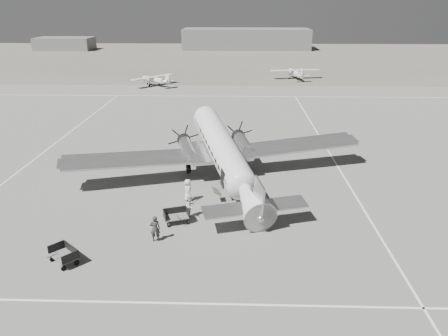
# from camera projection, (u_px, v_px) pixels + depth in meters

# --- Properties ---
(ground) EXTENTS (260.00, 260.00, 0.00)m
(ground) POSITION_uv_depth(u_px,v_px,m) (208.00, 194.00, 35.87)
(ground) COLOR slate
(ground) RESTS_ON ground
(taxi_line_near) EXTENTS (60.00, 0.15, 0.01)m
(taxi_line_near) POSITION_uv_depth(u_px,v_px,m) (191.00, 303.00, 22.78)
(taxi_line_near) COLOR silver
(taxi_line_near) RESTS_ON ground
(taxi_line_right) EXTENTS (0.15, 80.00, 0.01)m
(taxi_line_right) POSITION_uv_depth(u_px,v_px,m) (355.00, 196.00, 35.52)
(taxi_line_right) COLOR silver
(taxi_line_right) RESTS_ON ground
(taxi_line_left) EXTENTS (0.15, 60.00, 0.01)m
(taxi_line_left) POSITION_uv_depth(u_px,v_px,m) (43.00, 152.00, 45.73)
(taxi_line_left) COLOR silver
(taxi_line_left) RESTS_ON ground
(taxi_line_horizon) EXTENTS (90.00, 0.15, 0.01)m
(taxi_line_horizon) POSITION_uv_depth(u_px,v_px,m) (224.00, 96.00, 73.24)
(taxi_line_horizon) COLOR silver
(taxi_line_horizon) RESTS_ON ground
(grass_infield) EXTENTS (260.00, 90.00, 0.01)m
(grass_infield) POSITION_uv_depth(u_px,v_px,m) (230.00, 58.00, 124.63)
(grass_infield) COLOR #5B594C
(grass_infield) RESTS_ON ground
(hangar_main) EXTENTS (42.00, 14.00, 6.60)m
(hangar_main) POSITION_uv_depth(u_px,v_px,m) (246.00, 39.00, 146.67)
(hangar_main) COLOR #5C5C5C
(hangar_main) RESTS_ON ground
(shed_secondary) EXTENTS (18.00, 10.00, 4.00)m
(shed_secondary) POSITION_uv_depth(u_px,v_px,m) (65.00, 44.00, 144.21)
(shed_secondary) COLOR #595959
(shed_secondary) RESTS_ON ground
(dc3_airliner) EXTENTS (31.58, 26.03, 5.19)m
(dc3_airliner) POSITION_uv_depth(u_px,v_px,m) (225.00, 155.00, 36.99)
(dc3_airliner) COLOR silver
(dc3_airliner) RESTS_ON ground
(light_plane_left) EXTENTS (12.12, 12.34, 1.99)m
(light_plane_left) POSITION_uv_depth(u_px,v_px,m) (155.00, 81.00, 81.75)
(light_plane_left) COLOR silver
(light_plane_left) RESTS_ON ground
(light_plane_right) EXTENTS (11.59, 10.02, 2.13)m
(light_plane_right) POSITION_uv_depth(u_px,v_px,m) (296.00, 74.00, 89.09)
(light_plane_right) COLOR silver
(light_plane_right) RESTS_ON ground
(baggage_cart_near) EXTENTS (2.13, 1.81, 1.02)m
(baggage_cart_near) POSITION_uv_depth(u_px,v_px,m) (176.00, 216.00, 30.95)
(baggage_cart_near) COLOR #595959
(baggage_cart_near) RESTS_ON ground
(baggage_cart_far) EXTENTS (2.26, 2.22, 1.05)m
(baggage_cart_far) POSITION_uv_depth(u_px,v_px,m) (64.00, 256.00, 26.14)
(baggage_cart_far) COLOR #595959
(baggage_cart_far) RESTS_ON ground
(ground_crew) EXTENTS (0.73, 0.55, 1.83)m
(ground_crew) POSITION_uv_depth(u_px,v_px,m) (155.00, 229.00, 28.47)
(ground_crew) COLOR #2B2B2B
(ground_crew) RESTS_ON ground
(ramp_agent) EXTENTS (1.02, 1.08, 1.76)m
(ramp_agent) POSITION_uv_depth(u_px,v_px,m) (190.00, 206.00, 31.70)
(ramp_agent) COLOR silver
(ramp_agent) RESTS_ON ground
(passenger) EXTENTS (0.89, 1.05, 1.84)m
(passenger) POSITION_uv_depth(u_px,v_px,m) (188.00, 190.00, 34.24)
(passenger) COLOR silver
(passenger) RESTS_ON ground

